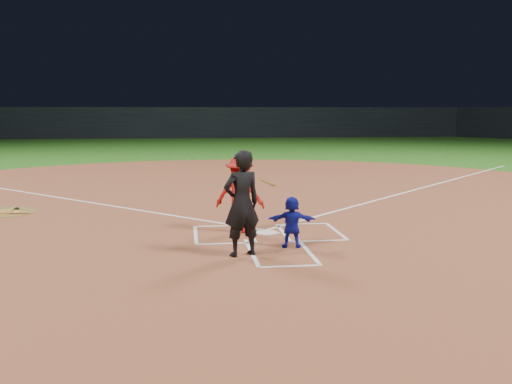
{
  "coord_description": "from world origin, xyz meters",
  "views": [
    {
      "loc": [
        -1.79,
        -12.36,
        2.69
      ],
      "look_at": [
        -0.3,
        -0.4,
        1.0
      ],
      "focal_mm": 40.0,
      "sensor_mm": 36.0,
      "label": 1
    }
  ],
  "objects": [
    {
      "name": "home_plate",
      "position": [
        0.0,
        0.0,
        0.02
      ],
      "size": [
        0.6,
        0.6,
        0.02
      ],
      "primitive_type": "cylinder",
      "rotation": [
        0.0,
        0.0,
        3.14
      ],
      "color": "silver",
      "rests_on": "home_plate_dirt"
    },
    {
      "name": "batter_at_plate",
      "position": [
        -0.59,
        0.19,
        0.87
      ],
      "size": [
        1.47,
        1.0,
        1.72
      ],
      "color": "#B51714",
      "rests_on": "home_plate_dirt"
    },
    {
      "name": "chalk_markings",
      "position": [
        0.0,
        5.29,
        0.01
      ],
      "size": [
        28.35,
        17.32,
        0.01
      ],
      "color": "white",
      "rests_on": "home_plate_dirt"
    },
    {
      "name": "on_deck_bat_c",
      "position": [
        -6.37,
        3.17,
        0.05
      ],
      "size": [
        0.84,
        0.11,
        0.06
      ],
      "primitive_type": "cylinder",
      "rotation": [
        1.57,
        0.0,
        1.52
      ],
      "color": "olive",
      "rests_on": "on_deck_circle"
    },
    {
      "name": "on_deck_logo",
      "position": [
        -6.67,
        3.47,
        0.02
      ],
      "size": [
        0.8,
        0.8,
        0.0
      ],
      "primitive_type": "cylinder",
      "color": "gold",
      "rests_on": "on_deck_circle"
    },
    {
      "name": "on_deck_bat_a",
      "position": [
        -6.52,
        3.72,
        0.05
      ],
      "size": [
        0.07,
        0.84,
        0.06
      ],
      "primitive_type": "cylinder",
      "rotation": [
        1.57,
        0.0,
        0.01
      ],
      "color": "#9F6E3A",
      "rests_on": "on_deck_circle"
    },
    {
      "name": "on_deck_circle",
      "position": [
        -6.67,
        3.47,
        0.02
      ],
      "size": [
        1.7,
        1.7,
        0.01
      ],
      "primitive_type": "cylinder",
      "color": "brown",
      "rests_on": "home_plate_dirt"
    },
    {
      "name": "bat_weight_donut",
      "position": [
        -6.47,
        3.87,
        0.05
      ],
      "size": [
        0.19,
        0.19,
        0.05
      ],
      "primitive_type": "torus",
      "color": "black",
      "rests_on": "on_deck_circle"
    },
    {
      "name": "stadium_wall_far",
      "position": [
        0.0,
        48.0,
        1.6
      ],
      "size": [
        80.0,
        1.2,
        3.2
      ],
      "primitive_type": "cube",
      "color": "black",
      "rests_on": "ground"
    },
    {
      "name": "ground",
      "position": [
        0.0,
        0.0,
        0.0
      ],
      "size": [
        120.0,
        120.0,
        0.0
      ],
      "primitive_type": "plane",
      "color": "#205715",
      "rests_on": "ground"
    },
    {
      "name": "catcher",
      "position": [
        0.3,
        -1.38,
        0.53
      ],
      "size": [
        0.99,
        0.45,
        1.03
      ],
      "primitive_type": "imported",
      "rotation": [
        0.0,
        0.0,
        2.99
      ],
      "color": "#151CAF",
      "rests_on": "home_plate_dirt"
    },
    {
      "name": "home_plate_dirt",
      "position": [
        0.0,
        6.0,
        0.01
      ],
      "size": [
        28.0,
        28.0,
        0.01
      ],
      "primitive_type": "cylinder",
      "color": "brown",
      "rests_on": "ground"
    },
    {
      "name": "umpire",
      "position": [
        -0.76,
        -1.93,
        1.01
      ],
      "size": [
        0.85,
        0.7,
        1.99
      ],
      "primitive_type": "imported",
      "rotation": [
        0.0,
        0.0,
        3.5
      ],
      "color": "black",
      "rests_on": "home_plate_dirt"
    }
  ]
}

